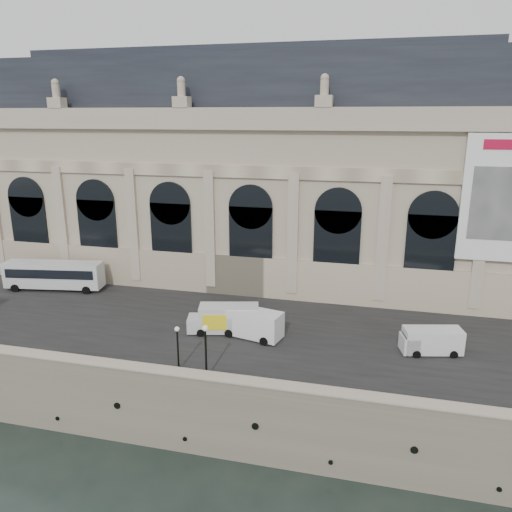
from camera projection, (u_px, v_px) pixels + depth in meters
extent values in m
plane|color=black|center=(232.00, 461.00, 40.68)|extent=(260.00, 260.00, 0.00)
cube|color=gray|center=(300.00, 288.00, 72.55)|extent=(160.00, 70.00, 6.00)
cube|color=#2D2D2D|center=(269.00, 325.00, 52.12)|extent=(160.00, 24.00, 0.06)
cube|color=gray|center=(233.00, 386.00, 39.46)|extent=(160.00, 1.20, 1.10)
cube|color=#C1B29B|center=(233.00, 379.00, 39.30)|extent=(160.00, 1.40, 0.12)
cube|color=#C0AE94|center=(253.00, 194.00, 66.39)|extent=(68.00, 18.00, 22.00)
cube|color=#C1B29B|center=(235.00, 276.00, 60.16)|extent=(68.60, 0.40, 5.00)
cube|color=#C1B29B|center=(233.00, 119.00, 55.04)|extent=(69.00, 0.80, 2.40)
cube|color=#C1B29B|center=(234.00, 171.00, 56.76)|extent=(68.00, 0.30, 1.40)
cube|color=#252A32|center=(253.00, 84.00, 62.58)|extent=(64.00, 15.00, 6.00)
cube|color=#252A32|center=(253.00, 54.00, 61.63)|extent=(56.00, 10.00, 1.20)
cube|color=black|center=(30.00, 231.00, 65.53)|extent=(5.20, 0.25, 9.00)
cylinder|color=black|center=(26.00, 197.00, 64.30)|extent=(5.20, 0.25, 5.20)
cube|color=#C1B29B|center=(62.00, 222.00, 63.90)|extent=(1.20, 0.50, 14.00)
cube|color=black|center=(98.00, 235.00, 63.21)|extent=(5.20, 0.25, 9.00)
cylinder|color=black|center=(95.00, 200.00, 61.99)|extent=(5.20, 0.25, 5.20)
cube|color=#C1B29B|center=(133.00, 226.00, 61.58)|extent=(1.20, 0.50, 14.00)
cube|color=black|center=(172.00, 240.00, 60.90)|extent=(5.20, 0.25, 9.00)
cylinder|color=black|center=(170.00, 203.00, 59.67)|extent=(5.20, 0.25, 5.20)
cube|color=#C1B29B|center=(210.00, 230.00, 59.27)|extent=(1.20, 0.50, 14.00)
cube|color=black|center=(251.00, 245.00, 58.58)|extent=(5.20, 0.25, 9.00)
cylinder|color=black|center=(251.00, 207.00, 57.36)|extent=(5.20, 0.25, 5.20)
cube|color=#C1B29B|center=(293.00, 235.00, 56.95)|extent=(1.20, 0.50, 14.00)
cube|color=black|center=(336.00, 250.00, 56.27)|extent=(5.20, 0.25, 9.00)
cylinder|color=black|center=(338.00, 211.00, 55.04)|extent=(5.20, 0.25, 5.20)
cube|color=#C1B29B|center=(383.00, 240.00, 54.64)|extent=(1.20, 0.50, 14.00)
cube|color=black|center=(429.00, 256.00, 53.95)|extent=(5.20, 0.25, 9.00)
cylinder|color=black|center=(433.00, 215.00, 52.73)|extent=(5.20, 0.25, 5.20)
cube|color=#C1B29B|center=(481.00, 245.00, 52.32)|extent=(1.20, 0.50, 14.00)
cube|color=white|center=(508.00, 199.00, 50.31)|extent=(9.00, 0.35, 13.00)
cube|color=gray|center=(503.00, 204.00, 50.37)|extent=(6.20, 0.06, 7.50)
cube|color=silver|center=(54.00, 274.00, 62.20)|extent=(12.41, 4.43, 3.14)
cube|color=black|center=(7.00, 271.00, 62.61)|extent=(0.45, 2.31, 1.22)
cube|color=black|center=(49.00, 275.00, 60.84)|extent=(11.02, 1.85, 1.11)
cube|color=black|center=(58.00, 268.00, 63.34)|extent=(11.02, 1.85, 1.11)
cylinder|color=black|center=(15.00, 288.00, 61.77)|extent=(1.05, 0.46, 1.01)
cylinder|color=black|center=(26.00, 282.00, 64.19)|extent=(1.05, 0.46, 1.01)
cylinder|color=black|center=(86.00, 290.00, 61.03)|extent=(1.05, 0.46, 1.01)
cylinder|color=black|center=(94.00, 284.00, 63.46)|extent=(1.05, 0.46, 1.01)
cube|color=white|center=(252.00, 323.00, 49.00)|extent=(6.43, 3.71, 2.57)
cube|color=white|center=(231.00, 322.00, 50.18)|extent=(2.20, 2.68, 1.79)
cube|color=black|center=(225.00, 315.00, 50.29)|extent=(0.53, 1.97, 0.90)
cylinder|color=black|center=(229.00, 334.00, 49.15)|extent=(0.89, 0.47, 0.85)
cylinder|color=black|center=(240.00, 325.00, 51.16)|extent=(0.89, 0.47, 0.85)
cylinder|color=black|center=(264.00, 341.00, 47.43)|extent=(0.89, 0.47, 0.85)
cylinder|color=black|center=(274.00, 332.00, 49.44)|extent=(0.89, 0.47, 0.85)
cube|color=silver|center=(432.00, 340.00, 45.68)|extent=(5.55, 3.19, 2.22)
cube|color=silver|center=(409.00, 343.00, 45.79)|extent=(1.89, 2.31, 1.55)
cube|color=black|center=(404.00, 338.00, 45.65)|extent=(0.46, 1.71, 0.77)
cylinder|color=black|center=(417.00, 355.00, 44.97)|extent=(0.77, 0.41, 0.73)
cylinder|color=black|center=(410.00, 345.00, 46.92)|extent=(0.77, 0.41, 0.73)
cylinder|color=black|center=(454.00, 355.00, 44.95)|extent=(0.77, 0.41, 0.73)
cylinder|color=black|center=(446.00, 345.00, 46.90)|extent=(0.77, 0.41, 0.73)
cube|color=silver|center=(229.00, 318.00, 50.11)|extent=(6.28, 3.62, 2.66)
cube|color=yellow|center=(228.00, 323.00, 48.99)|extent=(4.99, 1.29, 1.58)
cube|color=#B40C2E|center=(228.00, 323.00, 48.99)|extent=(2.88, 0.75, 0.59)
cube|color=silver|center=(196.00, 323.00, 50.27)|extent=(2.05, 2.48, 1.48)
cylinder|color=black|center=(201.00, 333.00, 49.33)|extent=(0.83, 0.46, 0.79)
cylinder|color=black|center=(203.00, 324.00, 51.51)|extent=(0.83, 0.46, 0.79)
cylinder|color=black|center=(250.00, 333.00, 49.32)|extent=(0.83, 0.46, 0.79)
cylinder|color=black|center=(251.00, 324.00, 51.50)|extent=(0.83, 0.46, 0.79)
cylinder|color=black|center=(179.00, 369.00, 42.83)|extent=(0.42, 0.42, 0.38)
cylinder|color=black|center=(178.00, 351.00, 42.36)|extent=(0.15, 0.15, 3.80)
sphere|color=beige|center=(177.00, 329.00, 41.82)|extent=(0.42, 0.42, 0.42)
cylinder|color=black|center=(207.00, 376.00, 41.50)|extent=(0.49, 0.49, 0.45)
cylinder|color=black|center=(206.00, 354.00, 40.96)|extent=(0.18, 0.18, 4.46)
sphere|color=beige|center=(205.00, 328.00, 40.32)|extent=(0.49, 0.49, 0.49)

